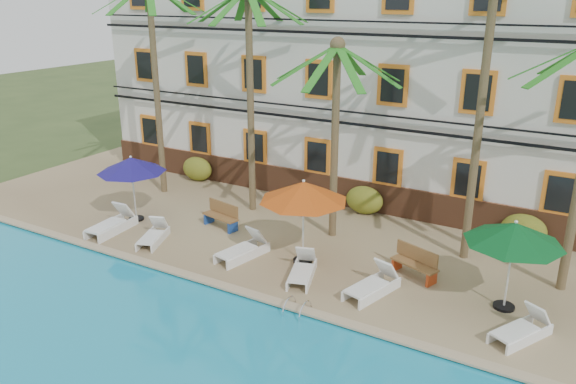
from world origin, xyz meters
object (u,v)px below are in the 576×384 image
Objects in this scene: palm_b at (250,70)px; bench_right at (416,262)px; umbrella_green at (514,234)px; lounger_a at (112,223)px; palm_a at (154,59)px; palm_d at (485,71)px; lounger_c at (243,249)px; lounger_d at (302,270)px; bench_left at (222,215)px; lounger_f at (522,329)px; pool_ladder at (297,311)px; lounger_e at (373,285)px; umbrella_red at (304,192)px; palm_c at (336,111)px; umbrella_blue at (131,165)px; lounger_b at (153,235)px.

bench_right is at bearing -17.03° from palm_b.
lounger_a is at bearing -173.13° from umbrella_green.
palm_a is 12.89m from palm_d.
lounger_c is 1.07× the size of lounger_d.
bench_right is (-2.68, 0.55, -1.75)m from umbrella_green.
palm_a is 5.66× the size of bench_left.
palm_a reaches higher than lounger_f.
palm_a is at bearing 165.35° from lounger_f.
lounger_d is at bearing 114.50° from pool_ladder.
palm_b is 9.30m from lounger_e.
bench_left reaches higher than lounger_e.
umbrella_red is at bearing 10.38° from lounger_a.
palm_a is at bearing 160.72° from umbrella_red.
bench_left is at bearing -167.04° from palm_d.
palm_c is 6.93m from pool_ladder.
palm_b is at bearing 141.93° from umbrella_red.
umbrella_red reaches higher than bench_right.
bench_right is at bearing 16.10° from lounger_c.
lounger_e is at bearing 176.80° from lounger_f.
lounger_d is (-3.89, -3.91, -5.74)m from palm_d.
umbrella_green is 3.25m from bench_right.
lounger_a is (-7.02, -3.70, -4.16)m from palm_c.
palm_a reaches higher than lounger_d.
pool_ladder is at bearing -47.85° from palm_b.
lounger_e is 1.29× the size of bench_left.
palm_a is 9.55m from umbrella_red.
lounger_c is at bearing 177.81° from lounger_f.
lounger_f is 5.71m from pool_ladder.
lounger_a is at bearing 170.57° from pool_ladder.
umbrella_red reaches higher than lounger_f.
lounger_a is at bearing -87.03° from umbrella_blue.
palm_d is (4.51, 0.54, 1.54)m from palm_c.
palm_a reaches higher than lounger_b.
lounger_b is at bearing 167.33° from pool_ladder.
umbrella_blue reaches higher than pool_ladder.
lounger_c reaches higher than lounger_e.
lounger_f is at bearing -14.65° from palm_a.
umbrella_green reaches higher than pool_ladder.
lounger_d is at bearing -134.87° from palm_d.
umbrella_blue reaches higher than lounger_a.
palm_d is at bearing 14.42° from umbrella_blue.
bench_left reaches higher than lounger_c.
palm_a is 3.17× the size of umbrella_red.
palm_d reaches higher than umbrella_blue.
pool_ladder is (1.40, -5.10, -4.47)m from palm_c.
lounger_d is at bearing -23.67° from palm_a.
lounger_e is (2.70, -0.79, -2.09)m from umbrella_red.
palm_c is 7.84m from umbrella_blue.
lounger_f is (6.75, -1.01, -2.12)m from umbrella_red.
lounger_c is 3.74m from pool_ladder.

